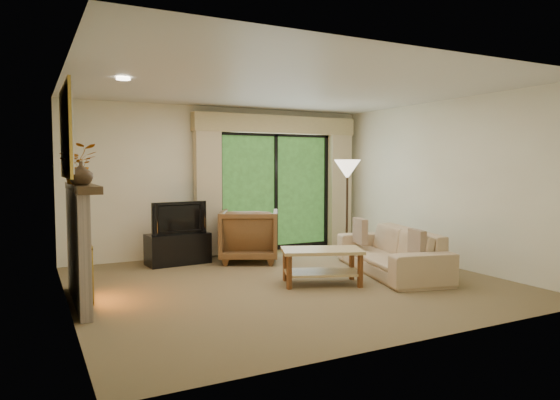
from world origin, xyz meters
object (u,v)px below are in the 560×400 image
armchair (249,235)px  sofa (390,251)px  media_console (178,249)px  coffee_table (322,267)px

armchair → sofa: bearing=157.2°
armchair → media_console: bearing=11.0°
coffee_table → sofa: bearing=28.2°
coffee_table → media_console: bearing=142.9°
media_console → sofa: 3.32m
media_console → armchair: armchair is taller
sofa → media_console: bearing=-114.1°
armchair → sofa: armchair is taller
armchair → sofa: (1.49, -1.75, -0.11)m
media_console → sofa: (2.60, -2.06, 0.08)m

